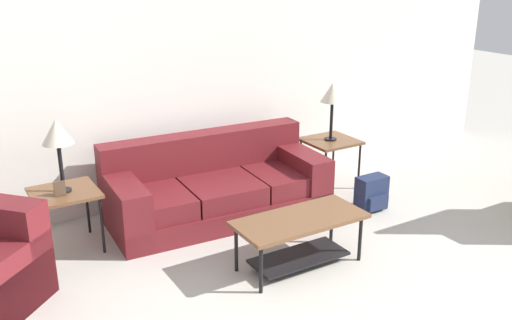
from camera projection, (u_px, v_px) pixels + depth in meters
The scene contains 9 objects.
wall_back at pixel (194, 81), 6.20m from camera, with size 9.01×0.06×2.60m.
couch at pixel (216, 188), 5.93m from camera, with size 2.29×1.09×0.82m.
coffee_table at pixel (300, 230), 4.90m from camera, with size 1.15×0.52×0.46m.
side_table_left at pixel (65, 197), 5.13m from camera, with size 0.58×0.56×0.58m.
side_table_right at pixel (330, 144), 6.61m from camera, with size 0.58×0.56×0.58m.
table_lamp_left at pixel (57, 134), 4.94m from camera, with size 0.27×0.27×0.67m.
table_lamp_right at pixel (333, 94), 6.41m from camera, with size 0.27×0.27×0.67m.
backpack at pixel (372, 194), 6.08m from camera, with size 0.33×0.26×0.37m.
picture_frame at pixel (60, 189), 5.00m from camera, with size 0.10×0.04×0.13m.
Camera 1 is at (-2.59, -1.80, 2.53)m, focal length 40.00 mm.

